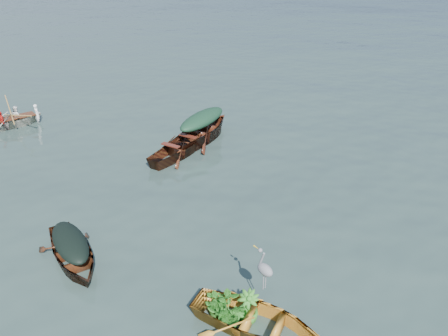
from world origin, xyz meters
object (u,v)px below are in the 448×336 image
object	(u,v)px
open_wooden_boat	(180,155)
rowed_boat	(11,127)
heron	(265,276)
dark_covered_boat	(74,262)
yellow_dinghy	(256,330)
green_tarp_boat	(203,141)

from	to	relation	value
open_wooden_boat	rowed_boat	world-z (taller)	open_wooden_boat
heron	dark_covered_boat	bearing A→B (deg)	95.02
yellow_dinghy	heron	distance (m)	1.07
open_wooden_boat	heron	size ratio (longest dim) A/B	4.58
green_tarp_boat	rowed_boat	distance (m)	8.35
dark_covered_boat	heron	xyz separation A→B (m)	(2.51, -4.00, 0.92)
yellow_dinghy	rowed_boat	world-z (taller)	yellow_dinghy
rowed_boat	dark_covered_boat	bearing A→B (deg)	171.59
green_tarp_boat	open_wooden_boat	bearing A→B (deg)	90.00
open_wooden_boat	rowed_boat	xyz separation A→B (m)	(-4.10, 6.84, 0.00)
yellow_dinghy	open_wooden_boat	size ratio (longest dim) A/B	0.79
dark_covered_boat	green_tarp_boat	size ratio (longest dim) A/B	0.67
open_wooden_boat	dark_covered_boat	bearing A→B (deg)	104.43
green_tarp_boat	heron	size ratio (longest dim) A/B	5.57
yellow_dinghy	heron	world-z (taller)	heron
dark_covered_boat	rowed_boat	bearing A→B (deg)	88.91
dark_covered_boat	rowed_boat	xyz separation A→B (m)	(1.27, 10.42, 0.00)
yellow_dinghy	heron	bearing A→B (deg)	5.19
yellow_dinghy	green_tarp_boat	distance (m)	9.77
yellow_dinghy	dark_covered_boat	bearing A→B (deg)	88.35
green_tarp_boat	heron	bearing A→B (deg)	129.04
green_tarp_boat	rowed_boat	xyz separation A→B (m)	(-5.58, 6.21, 0.00)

